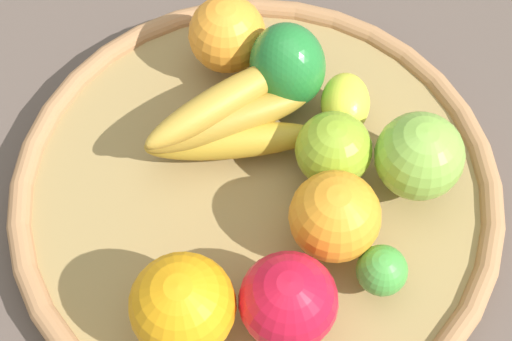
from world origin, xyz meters
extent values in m
plane|color=brown|center=(0.00, 0.00, 0.00)|extent=(2.40, 2.40, 0.00)
cylinder|color=#9B7E4B|center=(0.00, 0.00, 0.01)|extent=(0.43, 0.43, 0.03)
torus|color=#A9754C|center=(0.00, 0.00, 0.03)|extent=(0.45, 0.45, 0.02)
sphere|color=orange|center=(0.14, 0.00, 0.07)|extent=(0.08, 0.08, 0.07)
sphere|color=orange|center=(-0.12, 0.08, 0.08)|extent=(0.12, 0.12, 0.08)
ellipsoid|color=#237B32|center=(0.09, -0.05, 0.08)|extent=(0.09, 0.09, 0.08)
ellipsoid|color=gold|center=(0.04, 0.01, 0.05)|extent=(0.05, 0.16, 0.03)
ellipsoid|color=#AD862C|center=(0.05, 0.01, 0.07)|extent=(0.06, 0.16, 0.03)
ellipsoid|color=#BB9032|center=(0.06, 0.02, 0.08)|extent=(0.09, 0.16, 0.03)
sphere|color=orange|center=(-0.06, -0.05, 0.07)|extent=(0.11, 0.11, 0.08)
sphere|color=red|center=(-0.13, 0.00, 0.07)|extent=(0.10, 0.10, 0.08)
ellipsoid|color=yellow|center=(0.05, -0.09, 0.06)|extent=(0.07, 0.06, 0.04)
sphere|color=#88AA29|center=(0.00, -0.07, 0.07)|extent=(0.08, 0.08, 0.07)
sphere|color=green|center=(-0.11, -0.08, 0.06)|extent=(0.04, 0.04, 0.04)
sphere|color=#85B743|center=(-0.02, -0.14, 0.07)|extent=(0.10, 0.10, 0.08)
camera|label=1|loc=(-0.31, 0.06, 0.62)|focal=52.25mm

